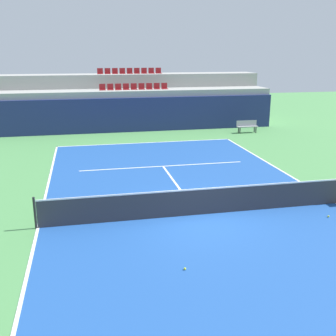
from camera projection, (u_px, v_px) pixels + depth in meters
name	position (u px, v px, depth m)	size (l,w,h in m)	color
ground_plane	(198.00, 215.00, 14.30)	(80.00, 80.00, 0.00)	#4C8C4C
court_surface	(198.00, 215.00, 14.30)	(11.00, 24.00, 0.01)	#1E4C99
baseline_far	(146.00, 143.00, 25.53)	(11.00, 0.10, 0.00)	white
sideline_left	(38.00, 228.00, 13.21)	(0.10, 24.00, 0.00)	white
sideline_right	(336.00, 203.00, 15.38)	(0.10, 24.00, 0.00)	white
service_line_far	(163.00, 166.00, 20.31)	(8.26, 0.10, 0.00)	white
centre_service_line	(178.00, 186.00, 17.30)	(0.10, 6.40, 0.00)	white
back_wall	(137.00, 115.00, 28.87)	(20.35, 0.30, 2.42)	navy
stands_tier_lower	(135.00, 109.00, 30.08)	(20.35, 2.40, 2.87)	#9E9E99
stands_tier_upper	(131.00, 99.00, 32.19)	(20.35, 2.40, 3.88)	#9E9E99
seating_row_lower	(134.00, 88.00, 29.73)	(5.04, 0.44, 0.44)	maroon
seating_row_upper	(130.00, 72.00, 31.71)	(5.04, 0.44, 0.44)	maroon
tennis_net	(199.00, 201.00, 14.16)	(11.08, 0.08, 1.07)	black
player_bench	(247.00, 126.00, 28.66)	(1.50, 0.40, 0.85)	#99999E
tennis_ball_0	(328.00, 216.00, 14.06)	(0.07, 0.07, 0.07)	#CCE033
tennis_ball_1	(185.00, 269.00, 10.67)	(0.07, 0.07, 0.07)	#CCE033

